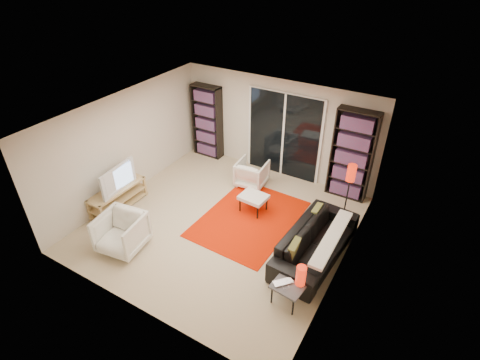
# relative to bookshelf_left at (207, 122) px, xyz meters

# --- Properties ---
(floor) EXTENTS (5.00, 5.00, 0.00)m
(floor) POSITION_rel_bookshelf_left_xyz_m (1.95, -2.33, -0.98)
(floor) COLOR #C9B38E
(floor) RESTS_ON ground
(wall_back) EXTENTS (5.00, 0.02, 2.40)m
(wall_back) POSITION_rel_bookshelf_left_xyz_m (1.95, 0.17, 0.22)
(wall_back) COLOR beige
(wall_back) RESTS_ON ground
(wall_front) EXTENTS (5.00, 0.02, 2.40)m
(wall_front) POSITION_rel_bookshelf_left_xyz_m (1.95, -4.83, 0.22)
(wall_front) COLOR beige
(wall_front) RESTS_ON ground
(wall_left) EXTENTS (0.02, 5.00, 2.40)m
(wall_left) POSITION_rel_bookshelf_left_xyz_m (-0.55, -2.33, 0.22)
(wall_left) COLOR beige
(wall_left) RESTS_ON ground
(wall_right) EXTENTS (0.02, 5.00, 2.40)m
(wall_right) POSITION_rel_bookshelf_left_xyz_m (4.45, -2.33, 0.22)
(wall_right) COLOR beige
(wall_right) RESTS_ON ground
(ceiling) EXTENTS (5.00, 5.00, 0.02)m
(ceiling) POSITION_rel_bookshelf_left_xyz_m (1.95, -2.33, 1.42)
(ceiling) COLOR white
(ceiling) RESTS_ON wall_back
(sliding_door) EXTENTS (1.92, 0.08, 2.16)m
(sliding_door) POSITION_rel_bookshelf_left_xyz_m (2.15, 0.13, 0.07)
(sliding_door) COLOR white
(sliding_door) RESTS_ON ground
(bookshelf_left) EXTENTS (0.80, 0.30, 1.95)m
(bookshelf_left) POSITION_rel_bookshelf_left_xyz_m (0.00, 0.00, 0.00)
(bookshelf_left) COLOR black
(bookshelf_left) RESTS_ON ground
(bookshelf_right) EXTENTS (0.90, 0.30, 2.10)m
(bookshelf_right) POSITION_rel_bookshelf_left_xyz_m (3.85, -0.00, 0.07)
(bookshelf_right) COLOR black
(bookshelf_right) RESTS_ON ground
(tv_stand) EXTENTS (0.43, 1.36, 0.50)m
(tv_stand) POSITION_rel_bookshelf_left_xyz_m (-0.33, -3.02, -0.71)
(tv_stand) COLOR #D9B46E
(tv_stand) RESTS_ON floor
(tv) EXTENTS (0.24, 1.02, 0.58)m
(tv) POSITION_rel_bookshelf_left_xyz_m (-0.31, -3.02, -0.18)
(tv) COLOR black
(tv) RESTS_ON tv_stand
(rug) EXTENTS (1.87, 2.49, 0.01)m
(rug) POSITION_rel_bookshelf_left_xyz_m (2.36, -1.92, -0.97)
(rug) COLOR red
(rug) RESTS_ON floor
(sofa) EXTENTS (1.01, 2.27, 0.65)m
(sofa) POSITION_rel_bookshelf_left_xyz_m (3.96, -2.24, -0.65)
(sofa) COLOR black
(sofa) RESTS_ON floor
(armchair_back) EXTENTS (0.73, 0.75, 0.63)m
(armchair_back) POSITION_rel_bookshelf_left_xyz_m (1.76, -0.73, -0.66)
(armchair_back) COLOR white
(armchair_back) RESTS_ON floor
(armchair_front) EXTENTS (0.90, 0.92, 0.74)m
(armchair_front) POSITION_rel_bookshelf_left_xyz_m (0.70, -3.91, -0.60)
(armchair_front) COLOR white
(armchair_front) RESTS_ON floor
(ottoman) EXTENTS (0.60, 0.50, 0.40)m
(ottoman) POSITION_rel_bookshelf_left_xyz_m (2.30, -1.62, -0.63)
(ottoman) COLOR white
(ottoman) RESTS_ON floor
(side_table) EXTENTS (0.54, 0.54, 0.40)m
(side_table) POSITION_rel_bookshelf_left_xyz_m (3.96, -3.46, -0.62)
(side_table) COLOR #4A4A4F
(side_table) RESTS_ON floor
(laptop) EXTENTS (0.37, 0.38, 0.03)m
(laptop) POSITION_rel_bookshelf_left_xyz_m (3.90, -3.53, -0.56)
(laptop) COLOR silver
(laptop) RESTS_ON side_table
(table_lamp) EXTENTS (0.16, 0.16, 0.36)m
(table_lamp) POSITION_rel_bookshelf_left_xyz_m (4.10, -3.37, -0.39)
(table_lamp) COLOR red
(table_lamp) RESTS_ON side_table
(floor_lamp) EXTENTS (0.20, 0.20, 1.31)m
(floor_lamp) POSITION_rel_bookshelf_left_xyz_m (4.08, -0.87, 0.02)
(floor_lamp) COLOR black
(floor_lamp) RESTS_ON floor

